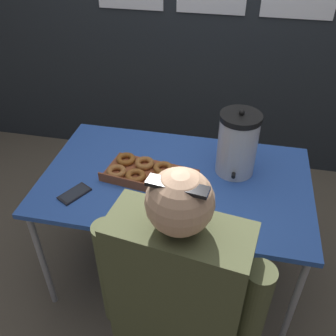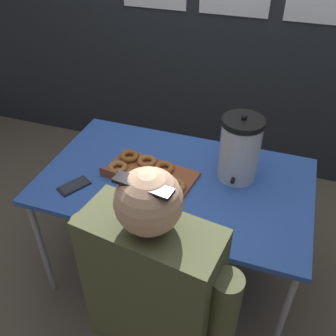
# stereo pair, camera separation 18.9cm
# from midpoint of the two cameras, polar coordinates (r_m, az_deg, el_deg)

# --- Properties ---
(ground_plane) EXTENTS (12.00, 12.00, 0.00)m
(ground_plane) POSITION_cam_midpoint_polar(r_m,az_deg,el_deg) (2.45, 3.19, -15.17)
(ground_plane) COLOR brown
(folding_table) EXTENTS (1.37, 0.83, 0.73)m
(folding_table) POSITION_cam_midpoint_polar(r_m,az_deg,el_deg) (1.95, 3.88, -2.78)
(folding_table) COLOR #2D56B2
(folding_table) RESTS_ON ground
(donut_box) EXTENTS (0.49, 0.31, 0.05)m
(donut_box) POSITION_cam_midpoint_polar(r_m,az_deg,el_deg) (1.92, -0.34, -0.72)
(donut_box) COLOR brown
(donut_box) RESTS_ON folding_table
(coffee_urn) EXTENTS (0.20, 0.23, 0.36)m
(coffee_urn) POSITION_cam_midpoint_polar(r_m,az_deg,el_deg) (1.89, 13.71, 2.75)
(coffee_urn) COLOR silver
(coffee_urn) RESTS_ON folding_table
(cell_phone) EXTENTS (0.14, 0.17, 0.01)m
(cell_phone) POSITION_cam_midpoint_polar(r_m,az_deg,el_deg) (1.90, -11.38, -2.81)
(cell_phone) COLOR black
(cell_phone) RESTS_ON folding_table
(person_seated) EXTENTS (0.62, 0.30, 1.32)m
(person_seated) POSITION_cam_midpoint_polar(r_m,az_deg,el_deg) (1.54, 1.54, -21.82)
(person_seated) COLOR #33332D
(person_seated) RESTS_ON ground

